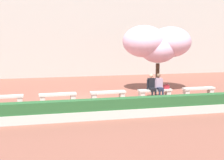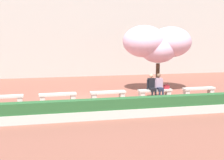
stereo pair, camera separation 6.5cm
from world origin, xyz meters
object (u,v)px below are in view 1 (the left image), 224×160
Objects in this scene: stone_bench_near_east at (108,94)px; stone_bench_far_east at (199,90)px; stone_bench_center at (58,96)px; person_seated_right at (159,85)px; stone_bench_near_west at (4,99)px; cherry_tree_main at (157,44)px; stone_bench_east_end at (155,92)px; person_seated_left at (152,85)px; handbag at (166,86)px.

stone_bench_far_east is at bearing 0.00° from stone_bench_near_east.
stone_bench_center is 1.43× the size of person_seated_right.
cherry_tree_main is at bearing 12.17° from stone_bench_near_west.
stone_bench_near_west and stone_bench_east_end have the same top height.
person_seated_left is 3.81× the size of handbag.
stone_bench_east_end and stone_bench_far_east have the same top height.
stone_bench_east_end is at bearing 0.00° from stone_bench_center.
stone_bench_center is 4.93m from person_seated_left.
handbag is 0.08× the size of cherry_tree_main.
cherry_tree_main reaches higher than stone_bench_far_east.
person_seated_right is at bearing -0.58° from stone_bench_center.
stone_bench_center is at bearing 0.00° from stone_bench_near_west.
stone_bench_center is 1.00× the size of stone_bench_east_end.
cherry_tree_main reaches higher than handbag.
stone_bench_far_east is at bearing -0.00° from stone_bench_east_end.
cherry_tree_main is (8.46, 1.82, 2.51)m from stone_bench_near_west.
stone_bench_far_east is 3.57m from cherry_tree_main.
stone_bench_center is at bearing 179.42° from person_seated_right.
stone_bench_east_end is 3.20m from cherry_tree_main.
stone_bench_near_east is 2.79m from person_seated_right.
stone_bench_east_end is 0.45m from person_seated_left.
person_seated_left is at bearing -117.83° from cherry_tree_main.
stone_bench_east_end is 2.56m from stone_bench_far_east.
stone_bench_east_end is (2.56, 0.00, 0.00)m from stone_bench_near_east.
handbag is at bearing -94.17° from cherry_tree_main.
stone_bench_east_end is at bearing -113.38° from cherry_tree_main.
person_seated_right is at bearing -178.69° from stone_bench_far_east.
stone_bench_east_end is 1.00× the size of stone_bench_far_east.
stone_bench_far_east is at bearing 0.00° from stone_bench_near_west.
stone_bench_center is 5.77m from handbag.
cherry_tree_main is at bearing 134.10° from stone_bench_far_east.
stone_bench_far_east is at bearing -0.05° from handbag.
person_seated_right is 3.81× the size of handbag.
stone_bench_east_end is 0.45× the size of cherry_tree_main.
handbag reaches higher than stone_bench_near_east.
stone_bench_east_end is at bearing 165.54° from person_seated_right.
stone_bench_center is at bearing -180.00° from stone_bench_east_end.
cherry_tree_main reaches higher than person_seated_left.
stone_bench_far_east is at bearing 0.00° from stone_bench_center.
cherry_tree_main reaches higher than stone_bench_center.
person_seated_left reaches higher than stone_bench_far_east.
handbag is (0.45, 0.06, -0.12)m from person_seated_right.
stone_bench_near_east is at bearing 178.89° from person_seated_right.
person_seated_right reaches higher than stone_bench_far_east.
person_seated_left reaches higher than handbag.
handbag is (5.77, 0.00, 0.27)m from stone_bench_center.
stone_bench_near_west is 0.45× the size of cherry_tree_main.
handbag is (0.86, 0.06, -0.12)m from person_seated_left.
stone_bench_near_east is at bearing 0.00° from stone_bench_center.
stone_bench_near_west and stone_bench_near_east have the same top height.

